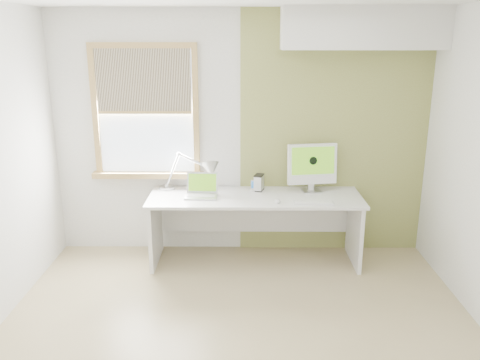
{
  "coord_description": "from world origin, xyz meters",
  "views": [
    {
      "loc": [
        0.02,
        -3.48,
        2.32
      ],
      "look_at": [
        0.0,
        1.05,
        1.0
      ],
      "focal_mm": 37.07,
      "sensor_mm": 36.0,
      "label": 1
    }
  ],
  "objects_px": {
    "imac": "(312,165)",
    "external_drive": "(259,183)",
    "desk": "(255,212)",
    "laptop": "(202,190)",
    "desk_lamp": "(202,172)"
  },
  "relations": [
    {
      "from": "desk",
      "to": "desk_lamp",
      "type": "xyz_separation_m",
      "value": [
        -0.55,
        0.1,
        0.41
      ]
    },
    {
      "from": "desk",
      "to": "laptop",
      "type": "relative_size",
      "value": 6.48
    },
    {
      "from": "desk_lamp",
      "to": "imac",
      "type": "bearing_deg",
      "value": 0.95
    },
    {
      "from": "desk_lamp",
      "to": "imac",
      "type": "relative_size",
      "value": 1.34
    },
    {
      "from": "desk",
      "to": "external_drive",
      "type": "height_order",
      "value": "external_drive"
    },
    {
      "from": "laptop",
      "to": "desk",
      "type": "bearing_deg",
      "value": 4.43
    },
    {
      "from": "laptop",
      "to": "imac",
      "type": "distance_m",
      "value": 1.19
    },
    {
      "from": "external_drive",
      "to": "imac",
      "type": "height_order",
      "value": "imac"
    },
    {
      "from": "desk",
      "to": "desk_lamp",
      "type": "height_order",
      "value": "desk_lamp"
    },
    {
      "from": "desk",
      "to": "desk_lamp",
      "type": "bearing_deg",
      "value": 169.82
    },
    {
      "from": "desk_lamp",
      "to": "external_drive",
      "type": "xyz_separation_m",
      "value": [
        0.6,
        0.04,
        -0.13
      ]
    },
    {
      "from": "desk_lamp",
      "to": "imac",
      "type": "xyz_separation_m",
      "value": [
        1.16,
        0.02,
        0.07
      ]
    },
    {
      "from": "external_drive",
      "to": "imac",
      "type": "bearing_deg",
      "value": -2.07
    },
    {
      "from": "desk_lamp",
      "to": "external_drive",
      "type": "height_order",
      "value": "desk_lamp"
    },
    {
      "from": "imac",
      "to": "external_drive",
      "type": "bearing_deg",
      "value": 177.93
    }
  ]
}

